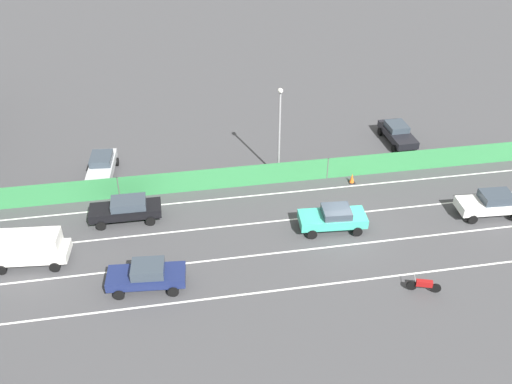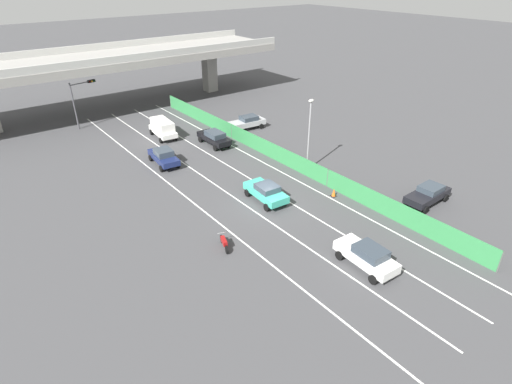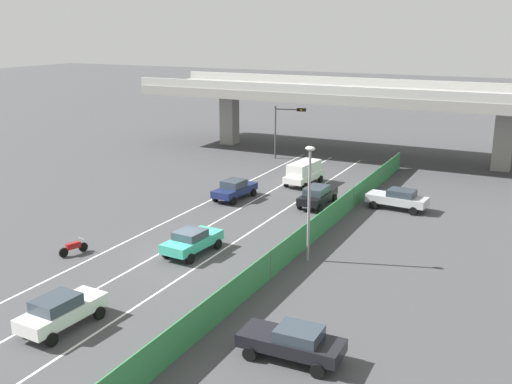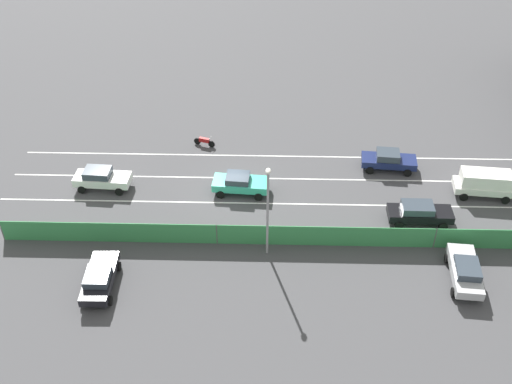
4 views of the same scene
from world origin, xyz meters
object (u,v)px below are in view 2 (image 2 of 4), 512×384
car_taxi_teal (266,192)px  car_hatchback_white (367,256)px  car_sedan_black (214,137)px  motorcycle (224,242)px  parked_wagon_silver (247,122)px  car_van_white (163,128)px  street_lamp (309,129)px  car_sedan_navy (164,156)px  parked_sedan_dark (428,194)px  traffic_cone (334,193)px  traffic_light (81,95)px

car_taxi_teal → car_hatchback_white: (-0.31, -10.93, 0.05)m
car_sedan_black → motorcycle: 19.39m
parked_wagon_silver → car_van_white: bearing=158.3°
car_hatchback_white → motorcycle: 9.78m
parked_wagon_silver → street_lamp: (-2.34, -12.97, 3.41)m
motorcycle → car_sedan_navy: bearing=78.8°
motorcycle → parked_sedan_dark: parked_sedan_dark is taller
car_sedan_black → car_van_white: bearing=121.4°
parked_sedan_dark → parked_wagon_silver: size_ratio=0.95×
car_hatchback_white → traffic_cone: bearing=55.4°
car_hatchback_white → traffic_cone: (5.46, 7.93, -0.58)m
car_van_white → car_hatchback_white: bearing=-90.3°
street_lamp → motorcycle: bearing=-157.4°
car_hatchback_white → parked_wagon_silver: bearing=69.9°
car_hatchback_white → motorcycle: car_hatchback_white is taller
parked_sedan_dark → traffic_light: bearing=114.3°
car_sedan_black → parked_wagon_silver: (5.96, 1.90, -0.01)m
car_taxi_teal → traffic_cone: size_ratio=6.03×
car_hatchback_white → motorcycle: size_ratio=2.38×
parked_sedan_dark → street_lamp: street_lamp is taller
parked_sedan_dark → street_lamp: bearing=108.5°
parked_sedan_dark → parked_wagon_silver: (-1.26, 23.74, 0.04)m
car_van_white → traffic_light: traffic_light is taller
parked_sedan_dark → traffic_cone: bearing=133.8°
car_sedan_black → parked_sedan_dark: (7.22, -21.85, -0.04)m
car_taxi_teal → parked_sedan_dark: (10.52, -8.59, -0.02)m
car_van_white → parked_sedan_dark: car_van_white is taller
car_van_white → parked_sedan_dark: size_ratio=1.04×
parked_sedan_dark → street_lamp: 11.87m
motorcycle → parked_sedan_dark: 17.85m
car_sedan_navy → car_sedan_black: car_sedan_navy is taller
parked_sedan_dark → street_lamp: size_ratio=0.64×
car_taxi_teal → parked_sedan_dark: size_ratio=0.98×
parked_wagon_silver → traffic_cone: bearing=-102.7°
motorcycle → car_taxi_teal: bearing=27.6°
car_taxi_teal → traffic_light: bearing=102.1°
traffic_light → car_sedan_black: bearing=-57.8°
street_lamp → traffic_cone: size_ratio=9.58×
car_sedan_navy → car_sedan_black: bearing=10.4°
parked_sedan_dark → traffic_light: (-16.56, 36.68, 3.11)m
motorcycle → parked_wagon_silver: bearing=49.6°
car_van_white → parked_sedan_dark: bearing=-68.8°
car_sedan_black → motorcycle: size_ratio=2.50×
car_sedan_black → motorcycle: bearing=-120.6°
motorcycle → parked_wagon_silver: 24.41m
car_van_white → traffic_cone: car_van_white is taller
car_hatchback_white → car_sedan_black: 24.46m
car_van_white → car_taxi_teal: bearing=-89.5°
car_van_white → parked_sedan_dark: 29.48m
motorcycle → street_lamp: 15.10m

